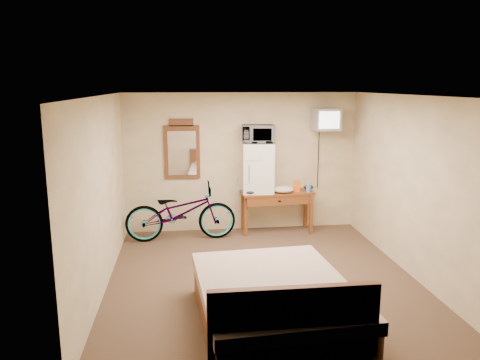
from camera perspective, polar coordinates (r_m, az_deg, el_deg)
The scene contains 13 objects.
room at distance 6.26m, azimuth 2.80°, elevation -1.28°, with size 4.60×4.64×2.50m.
desk at distance 8.42m, azimuth 4.56°, elevation -2.29°, with size 1.31×0.58×0.75m.
mini_fridge at distance 8.29m, azimuth 2.21°, elevation 1.53°, with size 0.58×0.56×0.88m.
microwave at distance 8.21m, azimuth 2.24°, elevation 5.62°, with size 0.56×0.38×0.31m, color white.
snack_bag at distance 8.42m, azimuth 6.95°, elevation -0.72°, with size 0.11×0.06×0.21m, color orange.
blue_cup at distance 8.43m, azimuth 8.33°, elevation -1.00°, with size 0.08×0.08×0.14m, color #448FE7.
cloth_cream at distance 8.33m, azimuth 5.29°, elevation -1.16°, with size 0.38×0.29×0.12m, color beige.
cloth_dark_a at distance 8.18m, azimuth 1.24°, elevation -1.44°, with size 0.24×0.18×0.09m, color black.
cloth_dark_b at distance 8.64m, azimuth 8.36°, elevation -0.87°, with size 0.19×0.15×0.08m, color black.
crt_television at distance 8.43m, azimuth 10.45°, elevation 7.28°, with size 0.46×0.57×0.39m.
wall_mirror at distance 8.36m, azimuth -7.08°, elevation 3.67°, with size 0.63×0.04×1.07m.
bicycle at distance 8.08m, azimuth -7.24°, elevation -3.90°, with size 0.66×1.88×0.99m, color black.
bed at distance 5.29m, azimuth 4.24°, elevation -14.85°, with size 1.74×2.23×0.90m.
Camera 1 is at (-1.03, -6.01, 2.65)m, focal length 35.00 mm.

